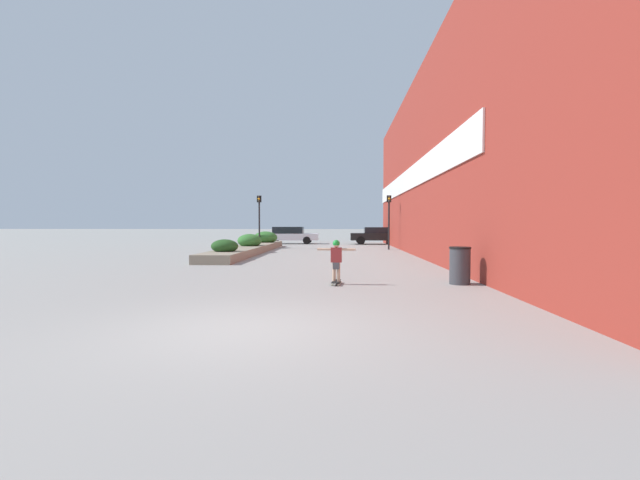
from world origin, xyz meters
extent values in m
plane|color=gray|center=(0.00, 0.00, 0.00)|extent=(300.00, 300.00, 0.00)
cube|color=maroon|center=(5.71, 15.29, 4.69)|extent=(0.60, 34.76, 9.37)
cube|color=white|center=(5.37, 18.97, 4.19)|extent=(0.06, 27.40, 1.20)
cube|color=gray|center=(-3.76, 18.06, 0.20)|extent=(1.68, 15.35, 0.40)
ellipsoid|color=#234C1E|center=(-3.82, 12.90, 0.64)|extent=(1.25, 1.09, 0.64)
ellipsoid|color=#33702D|center=(-3.79, 18.21, 0.69)|extent=(1.41, 1.63, 0.79)
ellipsoid|color=#33702D|center=(-3.73, 23.14, 0.72)|extent=(1.65, 1.66, 0.87)
cube|color=black|center=(1.40, 5.08, 0.09)|extent=(0.28, 0.79, 0.01)
cylinder|color=beige|center=(1.34, 5.36, 0.03)|extent=(0.06, 0.06, 0.05)
cylinder|color=beige|center=(1.51, 5.34, 0.03)|extent=(0.06, 0.06, 0.05)
cylinder|color=beige|center=(1.29, 4.82, 0.03)|extent=(0.06, 0.06, 0.05)
cylinder|color=beige|center=(1.46, 4.80, 0.03)|extent=(0.06, 0.06, 0.05)
cylinder|color=tan|center=(1.34, 5.09, 0.35)|extent=(0.10, 0.10, 0.51)
cylinder|color=tan|center=(1.46, 5.08, 0.35)|extent=(0.10, 0.10, 0.51)
cube|color=#4C4C51|center=(1.40, 5.08, 0.51)|extent=(0.20, 0.17, 0.19)
cube|color=maroon|center=(1.40, 5.08, 0.81)|extent=(0.30, 0.17, 0.40)
cylinder|color=tan|center=(1.07, 5.11, 0.96)|extent=(0.38, 0.10, 0.07)
cylinder|color=tan|center=(1.73, 5.05, 0.96)|extent=(0.38, 0.10, 0.07)
sphere|color=tan|center=(1.40, 5.08, 1.09)|extent=(0.17, 0.17, 0.17)
sphere|color=green|center=(1.40, 5.08, 1.12)|extent=(0.19, 0.19, 0.19)
cylinder|color=#38383D|center=(4.78, 5.29, 0.49)|extent=(0.55, 0.55, 0.97)
cylinder|color=black|center=(4.78, 5.29, 1.00)|extent=(0.58, 0.58, 0.05)
cube|color=black|center=(4.50, 29.17, 0.63)|extent=(4.28, 1.81, 0.59)
cube|color=black|center=(4.68, 29.17, 1.17)|extent=(2.35, 1.59, 0.49)
cylinder|color=black|center=(3.18, 28.31, 0.34)|extent=(0.68, 0.22, 0.68)
cylinder|color=black|center=(3.18, 30.03, 0.34)|extent=(0.68, 0.22, 0.68)
cylinder|color=black|center=(5.83, 28.31, 0.34)|extent=(0.68, 0.22, 0.68)
cylinder|color=black|center=(5.83, 30.03, 0.34)|extent=(0.68, 0.22, 0.68)
cube|color=silver|center=(-2.73, 29.70, 0.59)|extent=(4.66, 1.79, 0.55)
cube|color=black|center=(-2.92, 29.70, 1.16)|extent=(2.56, 1.58, 0.57)
cylinder|color=black|center=(-1.29, 30.55, 0.32)|extent=(0.63, 0.22, 0.63)
cylinder|color=black|center=(-1.29, 28.85, 0.32)|extent=(0.63, 0.22, 0.63)
cylinder|color=black|center=(-4.17, 30.55, 0.32)|extent=(0.63, 0.22, 0.63)
cylinder|color=black|center=(-4.17, 28.85, 0.32)|extent=(0.63, 0.22, 0.63)
cube|color=slate|center=(10.33, 27.95, 0.64)|extent=(4.15, 1.71, 0.59)
cube|color=black|center=(10.17, 27.95, 1.18)|extent=(2.28, 1.51, 0.47)
cylinder|color=black|center=(11.62, 28.77, 0.35)|extent=(0.69, 0.22, 0.69)
cylinder|color=black|center=(11.62, 27.14, 0.35)|extent=(0.69, 0.22, 0.69)
cylinder|color=black|center=(9.05, 28.77, 0.35)|extent=(0.69, 0.22, 0.69)
cylinder|color=black|center=(9.05, 27.14, 0.35)|extent=(0.69, 0.22, 0.69)
cylinder|color=black|center=(-4.01, 22.35, 1.58)|extent=(0.11, 0.11, 3.15)
cube|color=black|center=(-4.01, 22.35, 3.38)|extent=(0.28, 0.20, 0.45)
sphere|color=#2D2823|center=(-4.01, 22.23, 3.53)|extent=(0.15, 0.15, 0.15)
sphere|color=orange|center=(-4.01, 22.23, 3.38)|extent=(0.15, 0.15, 0.15)
sphere|color=#2D2823|center=(-4.01, 22.23, 3.23)|extent=(0.15, 0.15, 0.15)
cylinder|color=black|center=(4.68, 21.60, 1.55)|extent=(0.11, 0.11, 3.09)
cube|color=black|center=(4.68, 21.60, 3.32)|extent=(0.28, 0.20, 0.45)
sphere|color=#2D2823|center=(4.68, 21.48, 3.47)|extent=(0.15, 0.15, 0.15)
sphere|color=orange|center=(4.68, 21.48, 3.32)|extent=(0.15, 0.15, 0.15)
sphere|color=#2D2823|center=(4.68, 21.48, 3.17)|extent=(0.15, 0.15, 0.15)
camera|label=1|loc=(1.51, -6.53, 1.63)|focal=24.00mm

